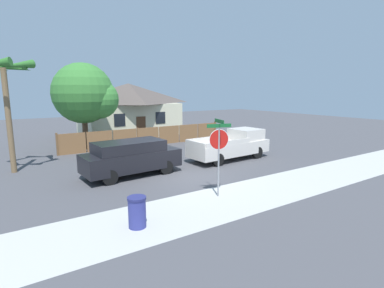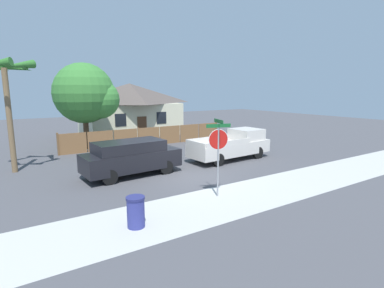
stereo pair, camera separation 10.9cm
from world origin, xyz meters
name	(u,v)px [view 1 (the left image)]	position (x,y,z in m)	size (l,w,h in m)	color
ground_plane	(189,177)	(0.00, 0.00, 0.00)	(80.00, 80.00, 0.00)	#47474C
sidewalk_strip	(236,198)	(0.00, -3.60, 0.00)	(36.00, 3.20, 0.01)	#B2B2AD
wooden_fence	(148,137)	(2.02, 9.10, 0.73)	(13.48, 0.12, 1.55)	brown
house	(129,108)	(3.06, 15.57, 2.59)	(9.56, 5.96, 5.00)	beige
oak_tree	(86,95)	(-2.22, 10.38, 4.03)	(4.61, 4.39, 6.33)	brown
palm_tree	(4,76)	(-7.37, 5.92, 5.09)	(2.90, 3.12, 5.92)	brown
red_suv	(131,157)	(-2.30, 1.90, 0.99)	(5.07, 2.23, 1.81)	black
orange_pickup	(232,145)	(4.52, 1.92, 0.90)	(5.59, 2.29, 1.86)	silver
stop_sign	(219,144)	(-0.48, -3.00, 2.20)	(1.01, 0.91, 3.22)	gray
trash_bin	(137,212)	(-4.44, -3.84, 0.52)	(0.61, 0.61, 1.02)	navy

